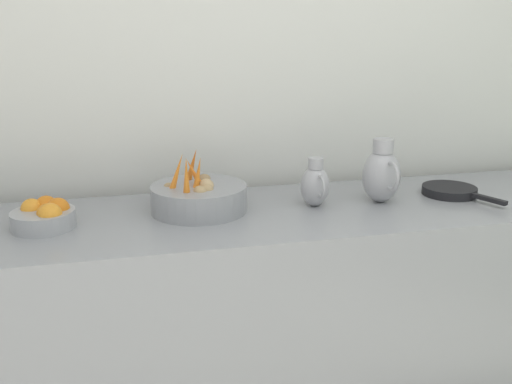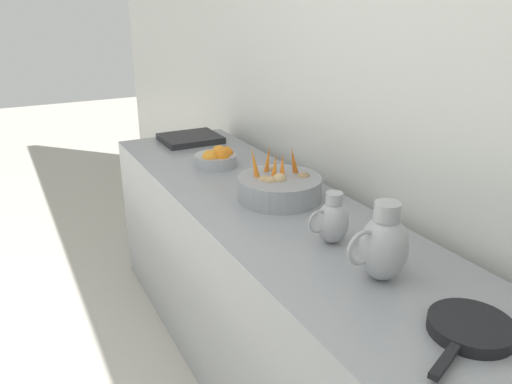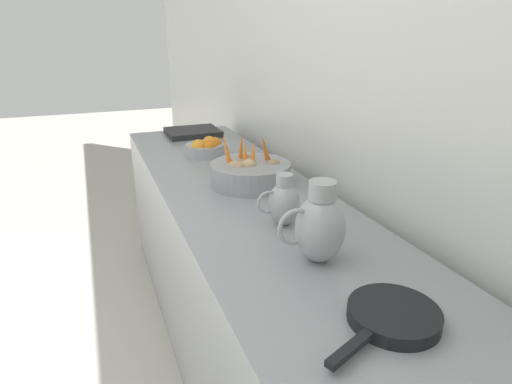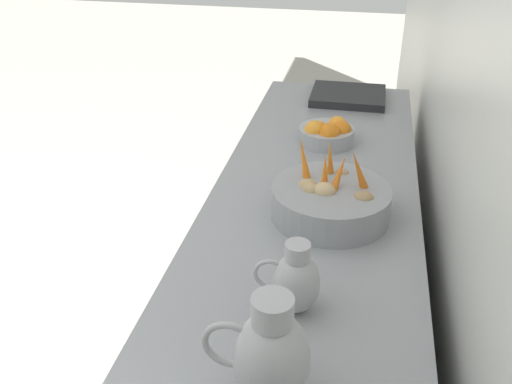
% 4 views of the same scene
% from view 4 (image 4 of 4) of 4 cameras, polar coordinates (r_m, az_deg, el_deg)
% --- Properties ---
extents(prep_counter, '(0.68, 3.07, 0.88)m').
position_cam_4_polar(prep_counter, '(1.82, 3.69, -18.76)').
color(prep_counter, gray).
rests_on(prep_counter, ground_plane).
extents(vegetable_colander, '(0.36, 0.36, 0.24)m').
position_cam_4_polar(vegetable_colander, '(1.72, 7.57, -0.85)').
color(vegetable_colander, gray).
rests_on(vegetable_colander, prep_counter).
extents(orange_bowl, '(0.22, 0.22, 0.10)m').
position_cam_4_polar(orange_bowl, '(2.21, 7.25, 5.97)').
color(orange_bowl, '#9EA0A5').
rests_on(orange_bowl, prep_counter).
extents(metal_pitcher_tall, '(0.21, 0.15, 0.25)m').
position_cam_4_polar(metal_pitcher_tall, '(1.12, 1.45, -16.26)').
color(metal_pitcher_tall, '#A3A3A8').
rests_on(metal_pitcher_tall, prep_counter).
extents(metal_pitcher_short, '(0.16, 0.11, 0.19)m').
position_cam_4_polar(metal_pitcher_short, '(1.33, 4.03, -8.97)').
color(metal_pitcher_short, '#A3A3A8').
rests_on(metal_pitcher_short, prep_counter).
extents(counter_sink_basin, '(0.34, 0.30, 0.04)m').
position_cam_4_polar(counter_sink_basin, '(2.70, 9.35, 9.63)').
color(counter_sink_basin, '#232326').
rests_on(counter_sink_basin, prep_counter).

